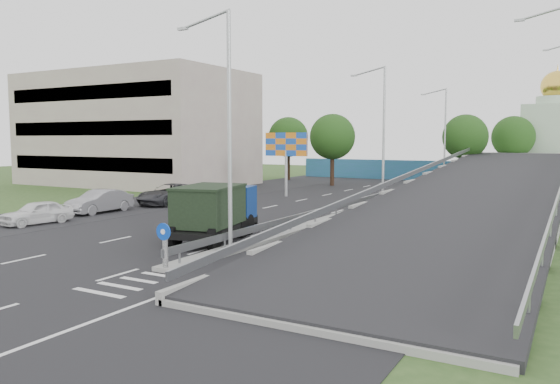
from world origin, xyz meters
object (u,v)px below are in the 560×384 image
Objects in this scene: lamp_post_mid at (381,127)px; parked_car_c at (171,194)px; lamp_post_near at (226,118)px; parked_car_b at (100,201)px; dump_truck at (216,209)px; lamp_post_far at (443,131)px; sign_bollard at (165,245)px; billboard at (286,148)px; church at (554,136)px; parked_car_a at (37,213)px.

lamp_post_mid is 1.79× the size of parked_car_c.
lamp_post_near is 17.19m from parked_car_b.
parked_car_b is 6.10m from parked_car_c.
dump_truck is at bearing 133.89° from lamp_post_near.
lamp_post_mid is 20.00m from lamp_post_far.
lamp_post_near is at bearing -90.00° from lamp_post_mid.
lamp_post_far is 37.88m from dump_truck.
parked_car_b is at bearing 155.88° from lamp_post_near.
dump_truck is 1.38× the size of parked_car_b.
billboard is (-9.00, 25.83, 3.15)m from sign_bollard.
sign_bollard is 0.25× the size of dump_truck.
lamp_post_far is 1.79× the size of parked_car_c.
church is 2.44× the size of parked_car_c.
sign_bollard is at bearing -82.79° from dump_truck.
church is 53.13m from dump_truck.
church is 47.91m from parked_car_c.
lamp_post_far is at bearing 90.00° from lamp_post_mid.
lamp_post_near is at bearing -67.51° from billboard.
church reaches higher than lamp_post_far.
lamp_post_near is 1.00× the size of lamp_post_mid.
billboard is 16.73m from parked_car_b.
lamp_post_near is 23.87m from billboard.
sign_bollard is 6.12m from lamp_post_near.
dump_truck is 1.62× the size of parked_car_a.
dump_truck is (-2.24, 6.27, 0.49)m from sign_bollard.
billboard is 21.53m from parked_car_a.
lamp_post_far is at bearing -125.24° from church.
billboard is (-9.11, 22.00, -1.62)m from lamp_post_near.
lamp_post_near is 20.00m from lamp_post_mid.
parked_car_b is at bearing -111.09° from billboard.
lamp_post_mid is 1.83× the size of billboard.
parked_car_c reaches higher than parked_car_b.
sign_bollard is 0.30× the size of billboard.
lamp_post_mid reaches higher than dump_truck.
parked_car_c is (-4.91, -9.27, -3.40)m from billboard.
lamp_post_mid is at bearing 89.74° from sign_bollard.
parked_car_c is (-14.02, 12.73, -5.02)m from lamp_post_near.
billboard is (-9.11, -18.00, -1.62)m from lamp_post_far.
sign_bollard is 6.67m from dump_truck.
sign_bollard reaches higher than parked_car_a.
parked_car_a is at bearing -88.91° from parked_car_c.
church reaches higher than billboard.
lamp_post_near and lamp_post_far have the same top height.
billboard is at bearing 64.92° from parked_car_c.
sign_bollard is at bearing -99.81° from church.
parked_car_a is 0.86× the size of parked_car_b.
dump_truck is at bearing 109.66° from sign_bollard.
lamp_post_far reaches higher than sign_bollard.
billboard is 0.84× the size of dump_truck.
sign_bollard is 24.30m from lamp_post_mid.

